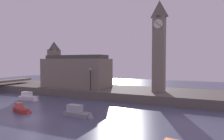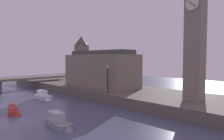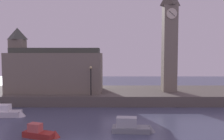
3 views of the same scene
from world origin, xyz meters
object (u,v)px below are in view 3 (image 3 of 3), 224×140
object	(u,v)px
streetlamp	(92,77)
boat_cruiser_grey	(135,127)
boat_ferry_white	(10,112)
parliament_hall	(54,70)
clock_tower	(170,38)
boat_dinghy_red	(43,133)

from	to	relation	value
streetlamp	boat_cruiser_grey	distance (m)	13.32
boat_ferry_white	parliament_hall	bearing A→B (deg)	73.26
clock_tower	boat_cruiser_grey	xyz separation A→B (m)	(-6.99, -15.50, -9.60)
clock_tower	boat_dinghy_red	xyz separation A→B (m)	(-15.45, -17.01, -9.66)
streetlamp	boat_ferry_white	world-z (taller)	streetlamp
boat_dinghy_red	boat_ferry_white	xyz separation A→B (m)	(-6.10, 7.17, 0.09)
streetlamp	boat_cruiser_grey	bearing A→B (deg)	-65.95
boat_cruiser_grey	streetlamp	bearing A→B (deg)	114.05
streetlamp	boat_cruiser_grey	world-z (taller)	streetlamp
clock_tower	boat_cruiser_grey	size ratio (longest dim) A/B	3.79
streetlamp	boat_ferry_white	bearing A→B (deg)	-147.08
boat_cruiser_grey	boat_ferry_white	size ratio (longest dim) A/B	1.07
boat_ferry_white	clock_tower	bearing A→B (deg)	24.55
boat_cruiser_grey	parliament_hall	bearing A→B (deg)	126.45
parliament_hall	boat_dinghy_red	world-z (taller)	parliament_hall
clock_tower	boat_cruiser_grey	world-z (taller)	clock_tower
boat_ferry_white	streetlamp	bearing A→B (deg)	32.92
parliament_hall	boat_ferry_white	xyz separation A→B (m)	(-3.00, -9.99, -4.45)
clock_tower	parliament_hall	size ratio (longest dim) A/B	1.13
clock_tower	parliament_hall	bearing A→B (deg)	179.56
clock_tower	parliament_hall	xyz separation A→B (m)	(-18.55, 0.14, -5.13)
boat_cruiser_grey	boat_ferry_white	world-z (taller)	boat_ferry_white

